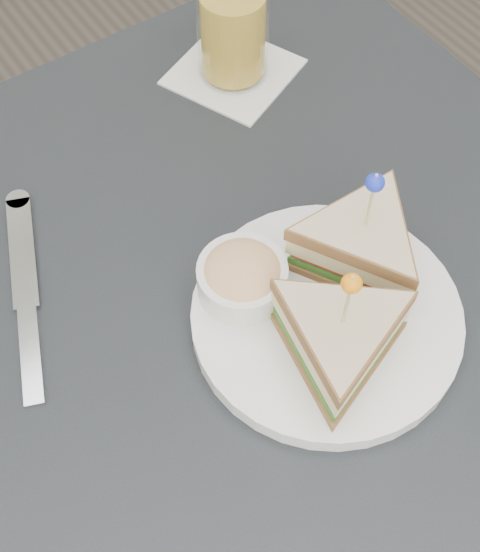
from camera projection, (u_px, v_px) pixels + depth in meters
name	position (u px, v px, depth m)	size (l,w,h in m)	color
ground_plane	(238.00, 535.00, 1.32)	(3.50, 3.50, 0.00)	#3F3833
table	(237.00, 357.00, 0.76)	(0.80, 0.80, 0.75)	black
plate_meal	(334.00, 295.00, 0.66)	(0.29, 0.28, 0.14)	white
cutlery_knife	(26.00, 299.00, 0.70)	(0.11, 0.23, 0.01)	white
drink_set	(233.00, 22.00, 0.81)	(0.16, 0.16, 0.16)	white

